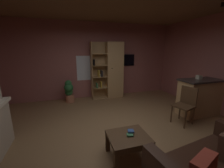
% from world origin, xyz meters
% --- Properties ---
extents(floor, '(6.19, 5.58, 0.02)m').
position_xyz_m(floor, '(0.00, 0.00, -0.01)').
color(floor, olive).
rests_on(floor, ground).
extents(wall_back, '(6.31, 0.06, 2.79)m').
position_xyz_m(wall_back, '(0.00, 2.82, 1.39)').
color(wall_back, '#9E5B56').
rests_on(wall_back, ground).
extents(window_pane_back, '(0.74, 0.01, 0.91)m').
position_xyz_m(window_pane_back, '(-0.26, 2.78, 1.13)').
color(window_pane_back, white).
extents(bookshelf_cabinet, '(1.20, 0.41, 2.08)m').
position_xyz_m(bookshelf_cabinet, '(0.67, 2.54, 1.03)').
color(bookshelf_cabinet, tan).
rests_on(bookshelf_cabinet, ground).
extents(kitchen_bar_counter, '(1.37, 0.60, 1.02)m').
position_xyz_m(kitchen_bar_counter, '(2.65, 0.31, 0.51)').
color(kitchen_bar_counter, tan).
rests_on(kitchen_bar_counter, ground).
extents(tissue_box, '(0.13, 0.13, 0.11)m').
position_xyz_m(tissue_box, '(2.50, 0.36, 1.07)').
color(tissue_box, '#BFB299').
rests_on(tissue_box, kitchen_bar_counter).
extents(coffee_table, '(0.67, 0.58, 0.41)m').
position_xyz_m(coffee_table, '(-0.04, -0.67, 0.32)').
color(coffee_table, '#4C331E').
rests_on(coffee_table, ground).
extents(table_book_0, '(0.13, 0.11, 0.03)m').
position_xyz_m(table_book_0, '(-0.02, -0.68, 0.42)').
color(table_book_0, '#387247').
rests_on(table_book_0, coffee_table).
extents(table_book_1, '(0.12, 0.12, 0.03)m').
position_xyz_m(table_book_1, '(0.03, -0.62, 0.45)').
color(table_book_1, '#2D4C8C').
rests_on(table_book_1, coffee_table).
extents(dining_chair, '(0.52, 0.52, 0.92)m').
position_xyz_m(dining_chair, '(1.79, 0.02, 0.53)').
color(dining_chair, '#4C331E').
rests_on(dining_chair, ground).
extents(potted_floor_plant, '(0.32, 0.36, 0.79)m').
position_xyz_m(potted_floor_plant, '(-0.95, 2.38, 0.42)').
color(potted_floor_plant, '#B77051').
rests_on(potted_floor_plant, ground).
extents(wall_mounted_tv, '(0.80, 0.06, 0.45)m').
position_xyz_m(wall_mounted_tv, '(1.26, 2.76, 1.40)').
color(wall_mounted_tv, black).
extents(track_light_spot_2, '(0.07, 0.07, 0.09)m').
position_xyz_m(track_light_spot_2, '(2.20, -0.21, 2.72)').
color(track_light_spot_2, black).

